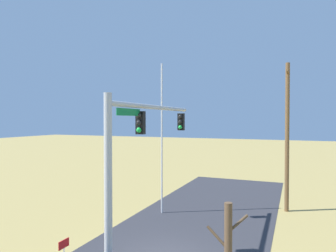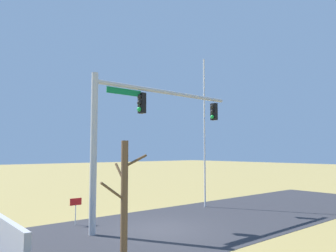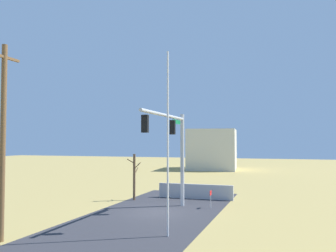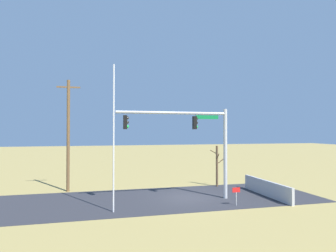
# 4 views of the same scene
# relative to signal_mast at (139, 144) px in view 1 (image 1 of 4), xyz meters

# --- Properties ---
(road_surface) EXTENTS (28.00, 8.00, 0.01)m
(road_surface) POSITION_rel_signal_mast_xyz_m (-4.49, 0.99, -4.75)
(road_surface) COLOR #2D2D33
(road_surface) RESTS_ON ground_plane
(signal_mast) EXTENTS (8.29, 0.42, 6.69)m
(signal_mast) POSITION_rel_signal_mast_xyz_m (0.00, 0.00, 0.00)
(signal_mast) COLOR #B2B5BA
(signal_mast) RESTS_ON ground_plane
(flagpole) EXTENTS (0.10, 0.10, 9.23)m
(flagpole) POSITION_rel_signal_mast_xyz_m (-6.09, -1.64, -0.14)
(flagpole) COLOR silver
(flagpole) RESTS_ON ground_plane
(utility_pole) EXTENTS (1.90, 0.26, 9.32)m
(utility_pole) POSITION_rel_signal_mast_xyz_m (-9.43, 5.49, 0.07)
(utility_pole) COLOR brown
(utility_pole) RESTS_ON ground_plane
(open_sign) EXTENTS (0.56, 0.04, 1.22)m
(open_sign) POSITION_rel_signal_mast_xyz_m (2.04, -2.12, -3.85)
(open_sign) COLOR silver
(open_sign) RESTS_ON ground_plane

